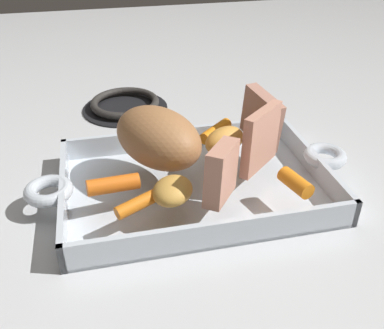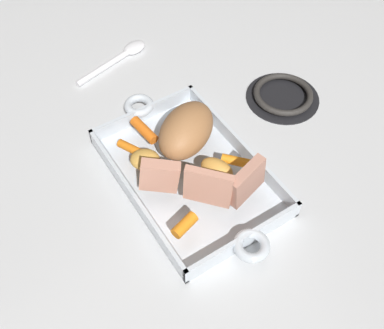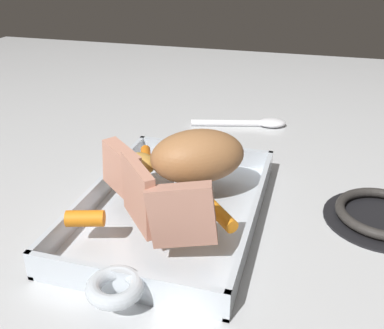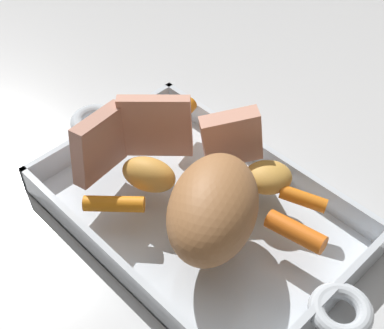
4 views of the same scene
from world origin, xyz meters
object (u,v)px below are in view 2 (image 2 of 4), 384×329
(roast_slice_thick, at_px, (160,176))
(serving_spoon, at_px, (122,56))
(roasting_dish, at_px, (189,174))
(potato_near_roast, at_px, (217,169))
(baby_carrot_southwest, at_px, (239,162))
(baby_carrot_northeast, at_px, (144,130))
(pork_roast, at_px, (186,130))
(stove_burner_rear, at_px, (283,95))
(roast_slice_thin, at_px, (247,182))
(potato_golden_large, at_px, (145,160))
(roast_slice_outer, at_px, (208,187))
(baby_carrot_center_left, at_px, (130,148))
(baby_carrot_southeast, at_px, (185,225))

(roast_slice_thick, relative_size, serving_spoon, 0.33)
(roasting_dish, relative_size, potato_near_roast, 7.11)
(baby_carrot_southwest, bearing_deg, baby_carrot_northeast, 34.25)
(roasting_dish, relative_size, serving_spoon, 2.19)
(pork_roast, bearing_deg, stove_burner_rear, -84.84)
(roast_slice_thin, relative_size, baby_carrot_northeast, 1.17)
(baby_carrot_southwest, xyz_separation_m, potato_golden_large, (0.09, 0.15, 0.01))
(roast_slice_thick, xyz_separation_m, stove_burner_rear, (0.09, -0.36, -0.06))
(roast_slice_outer, height_order, roast_slice_thick, roast_slice_outer)
(baby_carrot_southwest, bearing_deg, serving_spoon, 3.15)
(baby_carrot_southwest, relative_size, serving_spoon, 0.32)
(baby_carrot_northeast, height_order, serving_spoon, baby_carrot_northeast)
(roast_slice_thin, height_order, potato_golden_large, roast_slice_thin)
(serving_spoon, bearing_deg, roast_slice_thin, -105.19)
(baby_carrot_center_left, height_order, stove_burner_rear, baby_carrot_center_left)
(baby_carrot_center_left, bearing_deg, roast_slice_thick, -176.93)
(baby_carrot_southwest, xyz_separation_m, baby_carrot_northeast, (0.16, 0.11, 0.00))
(roast_slice_thin, bearing_deg, roast_slice_outer, 68.76)
(roast_slice_thin, height_order, baby_carrot_southeast, roast_slice_thin)
(roasting_dish, xyz_separation_m, baby_carrot_northeast, (0.11, 0.03, 0.04))
(roast_slice_outer, xyz_separation_m, potato_golden_large, (0.13, 0.05, -0.03))
(pork_roast, xyz_separation_m, potato_near_roast, (-0.09, -0.00, -0.02))
(roasting_dish, xyz_separation_m, serving_spoon, (0.38, -0.05, -0.00))
(potato_near_roast, xyz_separation_m, potato_golden_large, (0.09, 0.10, -0.00))
(roast_slice_thick, xyz_separation_m, serving_spoon, (0.40, -0.12, -0.07))
(baby_carrot_southwest, bearing_deg, potato_golden_large, 57.17)
(roasting_dish, relative_size, stove_burner_rear, 2.79)
(potato_near_roast, bearing_deg, baby_carrot_northeast, 20.57)
(baby_carrot_southeast, height_order, potato_golden_large, potato_golden_large)
(baby_carrot_southeast, bearing_deg, roast_slice_thick, -4.99)
(baby_carrot_southeast, distance_m, stove_burner_rear, 0.41)
(baby_carrot_center_left, bearing_deg, baby_carrot_southwest, -132.02)
(roast_slice_thin, height_order, baby_carrot_southwest, roast_slice_thin)
(baby_carrot_southwest, distance_m, baby_carrot_center_left, 0.21)
(baby_carrot_southwest, height_order, potato_golden_large, potato_golden_large)
(pork_roast, distance_m, roast_slice_thin, 0.16)
(stove_burner_rear, bearing_deg, pork_roast, 95.16)
(roast_slice_thick, bearing_deg, baby_carrot_northeast, -16.63)
(roast_slice_outer, xyz_separation_m, baby_carrot_center_left, (0.17, 0.06, -0.03))
(roast_slice_thin, xyz_separation_m, stove_burner_rear, (0.18, -0.24, -0.07))
(pork_roast, xyz_separation_m, baby_carrot_southeast, (-0.16, 0.10, -0.03))
(roasting_dish, distance_m, baby_carrot_southeast, 0.14)
(pork_roast, distance_m, roast_slice_thick, 0.11)
(baby_carrot_southeast, bearing_deg, stove_burner_rear, -64.01)
(roast_slice_outer, relative_size, stove_burner_rear, 0.51)
(roast_slice_thin, bearing_deg, stove_burner_rear, -53.45)
(baby_carrot_southeast, relative_size, stove_burner_rear, 0.29)
(pork_roast, relative_size, baby_carrot_southwest, 2.11)
(baby_carrot_northeast, distance_m, potato_near_roast, 0.17)
(roast_slice_thick, height_order, roast_slice_thin, roast_slice_thin)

